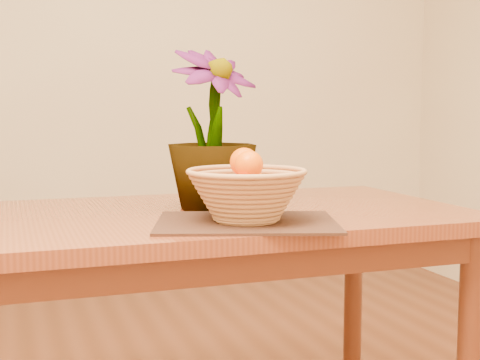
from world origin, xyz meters
name	(u,v)px	position (x,y,z in m)	size (l,w,h in m)	color
wall_back	(108,50)	(0.00, 2.25, 1.35)	(4.00, 0.02, 2.70)	#FBE8BF
table	(214,242)	(0.00, 0.30, 0.66)	(1.40, 0.80, 0.75)	brown
placemat	(247,222)	(0.01, 0.07, 0.75)	(0.44, 0.33, 0.01)	#391D14
wicker_basket	(247,197)	(0.01, 0.07, 0.82)	(0.30, 0.30, 0.12)	tan
orange_pile	(246,180)	(0.01, 0.07, 0.86)	(0.16, 0.17, 0.13)	#F55604
potted_plant	(212,129)	(0.01, 0.34, 0.98)	(0.25, 0.25, 0.45)	#1D4413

